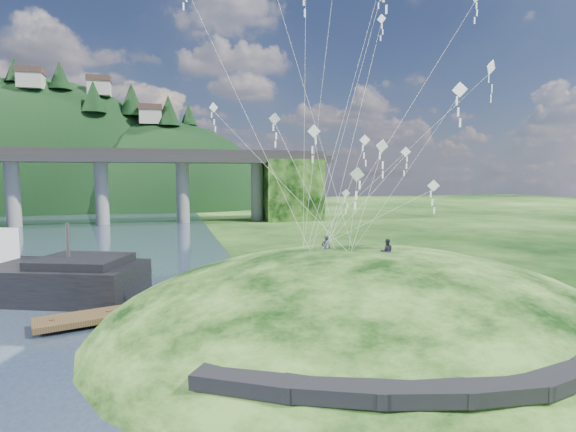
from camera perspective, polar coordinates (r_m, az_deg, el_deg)
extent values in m
plane|color=black|center=(26.79, -5.11, -16.50)|extent=(320.00, 320.00, 0.00)
ellipsoid|color=black|center=(31.38, 9.37, -16.15)|extent=(36.00, 32.00, 13.00)
cube|color=black|center=(18.52, -5.39, -20.06)|extent=(4.32, 3.62, 0.71)
cube|color=black|center=(17.78, 5.85, -20.99)|extent=(4.10, 2.97, 0.61)
cube|color=black|center=(18.20, 16.54, -20.56)|extent=(3.85, 2.37, 0.62)
cube|color=black|center=(19.53, 25.23, -19.14)|extent=(3.62, 1.83, 0.66)
cube|color=black|center=(21.59, 31.22, -16.96)|extent=(3.82, 2.27, 0.68)
cylinder|color=gray|center=(98.53, -31.56, 2.56)|extent=(2.60, 2.60, 13.00)
cylinder|color=gray|center=(95.34, -22.58, 2.88)|extent=(2.60, 2.60, 13.00)
cylinder|color=gray|center=(94.61, -13.22, 3.13)|extent=(2.60, 2.60, 13.00)
cylinder|color=gray|center=(96.40, -3.97, 3.30)|extent=(2.60, 2.60, 13.00)
cube|color=black|center=(98.14, 0.34, 3.35)|extent=(12.00, 11.00, 13.00)
ellipsoid|color=black|center=(155.49, -28.40, -1.17)|extent=(96.00, 68.00, 88.00)
ellipsoid|color=black|center=(143.89, -15.36, -2.79)|extent=(76.00, 56.00, 72.00)
cone|color=black|center=(146.51, -31.42, 15.59)|extent=(4.97, 4.97, 6.54)
cone|color=black|center=(141.74, -27.01, 15.66)|extent=(5.83, 5.83, 7.67)
cone|color=black|center=(134.41, -23.49, 13.76)|extent=(6.47, 6.47, 8.51)
cone|color=black|center=(140.39, -19.25, 13.79)|extent=(7.13, 7.13, 9.38)
cone|color=black|center=(134.72, -14.95, 12.83)|extent=(6.56, 6.56, 8.63)
cone|color=black|center=(140.42, -12.50, 12.50)|extent=(4.88, 4.88, 6.42)
cube|color=beige|center=(140.77, -29.86, 14.62)|extent=(6.00, 5.00, 4.00)
cube|color=brown|center=(141.26, -29.91, 15.70)|extent=(6.40, 5.40, 1.60)
cube|color=beige|center=(143.66, -22.84, 14.67)|extent=(6.00, 5.00, 4.00)
cube|color=brown|center=(144.14, -22.88, 15.72)|extent=(6.40, 5.40, 1.60)
cube|color=beige|center=(135.48, -17.04, 11.89)|extent=(6.00, 5.00, 4.00)
cube|color=brown|center=(135.82, -17.08, 13.02)|extent=(6.40, 5.40, 1.60)
cube|color=black|center=(39.05, -24.73, -5.22)|extent=(7.98, 7.36, 0.65)
cylinder|color=#2D2B2B|center=(39.39, -26.15, -3.13)|extent=(0.26, 0.26, 3.23)
cube|color=#3E2C19|center=(33.97, -16.01, -11.01)|extent=(15.99, 6.90, 0.40)
cylinder|color=#3E2C19|center=(33.00, -27.77, -12.44)|extent=(0.34, 0.34, 1.14)
cylinder|color=#3E2C19|center=(33.35, -21.78, -12.01)|extent=(0.34, 0.34, 1.14)
cylinder|color=#3E2C19|center=(34.05, -16.00, -11.47)|extent=(0.34, 0.34, 1.14)
cylinder|color=#3E2C19|center=(35.06, -10.53, -10.85)|extent=(0.34, 0.34, 1.14)
cylinder|color=#3E2C19|center=(36.37, -5.42, -10.19)|extent=(0.34, 0.34, 1.14)
imported|color=#272734|center=(30.60, 4.85, -2.49)|extent=(0.71, 0.54, 1.76)
imported|color=#272734|center=(29.63, 12.46, -2.83)|extent=(0.98, 0.88, 1.66)
cube|color=white|center=(34.35, 9.73, 9.49)|extent=(0.64, 0.55, 0.79)
cube|color=white|center=(34.31, 9.71, 8.54)|extent=(0.10, 0.06, 0.47)
cube|color=white|center=(34.28, 9.70, 7.59)|extent=(0.10, 0.06, 0.47)
cube|color=white|center=(34.27, 9.68, 6.64)|extent=(0.10, 0.06, 0.47)
cube|color=white|center=(28.43, 18.00, 3.69)|extent=(0.64, 0.38, 0.71)
cube|color=white|center=(28.45, 17.97, 2.66)|extent=(0.09, 0.05, 0.41)
cube|color=white|center=(28.47, 17.94, 1.65)|extent=(0.09, 0.05, 0.41)
cube|color=white|center=(28.51, 17.91, 0.63)|extent=(0.09, 0.05, 0.41)
cube|color=white|center=(29.17, 24.39, 16.82)|extent=(0.78, 0.36, 0.81)
cube|color=white|center=(29.06, 24.35, 15.70)|extent=(0.10, 0.08, 0.48)
cube|color=white|center=(28.95, 24.30, 14.56)|extent=(0.10, 0.08, 0.48)
cube|color=white|center=(28.86, 24.25, 13.42)|extent=(0.10, 0.08, 0.48)
cube|color=white|center=(29.13, 3.31, 10.70)|extent=(0.75, 0.46, 0.83)
cube|color=white|center=(29.08, 3.30, 9.53)|extent=(0.11, 0.05, 0.49)
cube|color=white|center=(29.05, 3.30, 8.37)|extent=(0.11, 0.05, 0.49)
cube|color=white|center=(29.02, 3.29, 7.19)|extent=(0.11, 0.05, 0.49)
cube|color=white|center=(42.39, 11.80, 23.31)|extent=(0.56, 0.59, 0.77)
cube|color=white|center=(42.22, 11.78, 22.60)|extent=(0.09, 0.08, 0.45)
cube|color=white|center=(42.06, 11.76, 21.89)|extent=(0.09, 0.08, 0.45)
cube|color=white|center=(41.91, 11.75, 21.17)|extent=(0.09, 0.08, 0.45)
cube|color=white|center=(35.96, -9.44, 13.43)|extent=(0.64, 0.48, 0.75)
cube|color=white|center=(35.89, -9.43, 12.58)|extent=(0.10, 0.05, 0.44)
cube|color=white|center=(35.83, -9.42, 11.71)|extent=(0.10, 0.05, 0.44)
cube|color=white|center=(35.77, -9.40, 10.85)|extent=(0.10, 0.05, 0.44)
cube|color=white|center=(36.13, 7.36, 2.88)|extent=(0.66, 0.21, 0.66)
cube|color=white|center=(36.15, 7.35, 2.13)|extent=(0.09, 0.02, 0.39)
cube|color=white|center=(36.18, 7.34, 1.38)|extent=(0.09, 0.02, 0.39)
cube|color=white|center=(36.22, 7.33, 0.63)|extent=(0.09, 0.02, 0.39)
cube|color=white|center=(33.60, 14.72, 7.88)|extent=(0.60, 0.45, 0.71)
cube|color=white|center=(33.58, 14.70, 7.01)|extent=(0.09, 0.05, 0.42)
cube|color=white|center=(33.56, 14.68, 6.14)|extent=(0.09, 0.05, 0.42)
cube|color=white|center=(33.56, 14.66, 5.27)|extent=(0.09, 0.05, 0.42)
cube|color=white|center=(37.41, 22.73, 23.49)|extent=(0.10, 0.03, 0.46)
cube|color=white|center=(37.24, 22.70, 22.67)|extent=(0.10, 0.03, 0.46)
cube|color=white|center=(37.07, 22.67, 21.85)|extent=(0.10, 0.03, 0.46)
cube|color=white|center=(26.20, 8.79, 5.24)|extent=(0.85, 0.31, 0.82)
cube|color=white|center=(26.20, 8.77, 3.92)|extent=(0.11, 0.04, 0.49)
cube|color=white|center=(26.23, 8.75, 2.60)|extent=(0.11, 0.04, 0.49)
cube|color=white|center=(26.26, 8.73, 1.29)|extent=(0.11, 0.04, 0.49)
cube|color=white|center=(36.56, -12.93, 24.42)|extent=(0.11, 0.08, 0.51)
cube|color=white|center=(41.49, 11.56, 24.65)|extent=(0.11, 0.04, 0.50)
cube|color=white|center=(34.16, -1.70, 12.24)|extent=(0.87, 0.33, 0.85)
cube|color=white|center=(34.09, -1.70, 11.20)|extent=(0.12, 0.03, 0.51)
cube|color=white|center=(34.04, -1.70, 10.15)|extent=(0.12, 0.03, 0.51)
cube|color=white|center=(33.99, -1.70, 9.09)|extent=(0.12, 0.03, 0.51)
cube|color=white|center=(27.57, 2.28, 25.49)|extent=(0.10, 0.06, 0.45)
cube|color=white|center=(27.39, 2.28, 24.42)|extent=(0.10, 0.06, 0.45)
cube|color=white|center=(28.87, 20.98, 14.74)|extent=(0.59, 0.72, 0.88)
cube|color=white|center=(28.77, 20.94, 13.51)|extent=(0.10, 0.09, 0.51)
cube|color=white|center=(28.69, 20.90, 12.28)|extent=(0.10, 0.09, 0.51)
cube|color=white|center=(28.62, 20.86, 11.03)|extent=(0.10, 0.09, 0.51)
cube|color=white|center=(28.67, 12.22, 24.38)|extent=(0.11, 0.08, 0.51)
cube|color=white|center=(30.30, 11.86, 8.69)|extent=(0.88, 0.30, 0.85)
cube|color=white|center=(30.26, 11.84, 7.52)|extent=(0.11, 0.06, 0.51)
cube|color=white|center=(30.25, 11.81, 6.34)|extent=(0.11, 0.06, 0.51)
cube|color=white|center=(30.24, 11.79, 5.16)|extent=(0.11, 0.06, 0.51)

